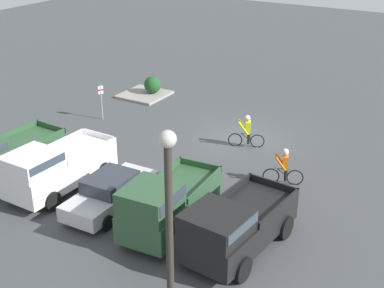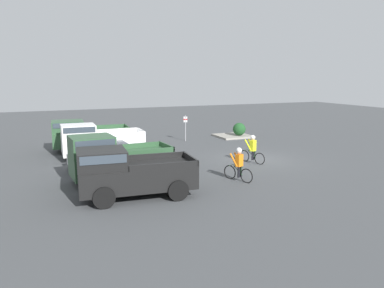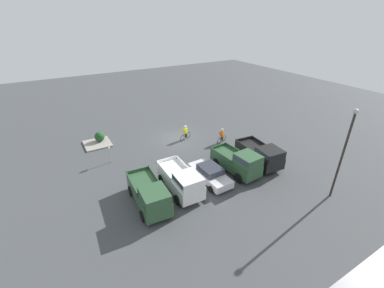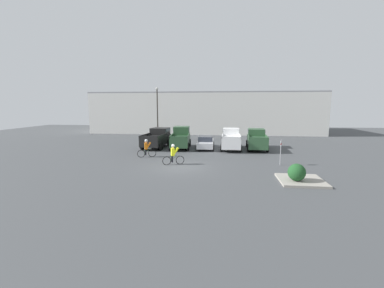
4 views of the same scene
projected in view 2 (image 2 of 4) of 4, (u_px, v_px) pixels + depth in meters
name	position (u px, v px, depth m)	size (l,w,h in m)	color
ground_plane	(255.00, 159.00, 23.28)	(80.00, 80.00, 0.00)	#424447
pickup_truck_0	(128.00, 172.00, 15.79)	(2.64, 5.02, 2.16)	black
pickup_truck_1	(113.00, 158.00, 18.23)	(2.39, 4.98, 2.34)	#2D5133
sedan_0	(109.00, 156.00, 21.00)	(2.00, 4.43, 1.41)	silver
pickup_truck_2	(97.00, 141.00, 23.40)	(2.25, 5.02, 2.19)	white
pickup_truck_3	(85.00, 135.00, 25.81)	(2.38, 5.20, 2.14)	#2D5133
cyclist_0	(252.00, 149.00, 22.22)	(1.70, 0.75, 1.70)	black
cyclist_1	(239.00, 163.00, 18.39)	(1.64, 0.73, 1.71)	black
fire_lane_sign	(185.00, 125.00, 29.63)	(0.16, 0.28, 2.05)	#9E9EA3
curb_island	(233.00, 136.00, 31.89)	(2.72, 2.79, 0.15)	gray
shrub	(239.00, 129.00, 31.57)	(1.08, 1.08, 1.08)	#1E4C23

